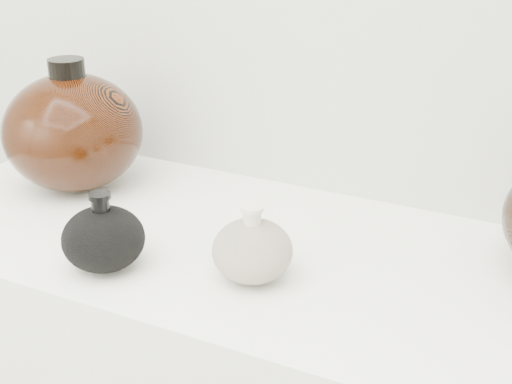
% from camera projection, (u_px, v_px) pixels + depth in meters
% --- Properties ---
extents(black_gourd_vase, '(0.15, 0.15, 0.12)m').
position_uv_depth(black_gourd_vase, '(103.00, 238.00, 1.01)').
color(black_gourd_vase, black).
rests_on(black_gourd_vase, display_counter).
extents(cream_gourd_vase, '(0.11, 0.11, 0.11)m').
position_uv_depth(cream_gourd_vase, '(252.00, 250.00, 0.99)').
color(cream_gourd_vase, beige).
rests_on(cream_gourd_vase, display_counter).
extents(left_round_pot, '(0.32, 0.32, 0.24)m').
position_uv_depth(left_round_pot, '(73.00, 132.00, 1.27)').
color(left_round_pot, black).
rests_on(left_round_pot, display_counter).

